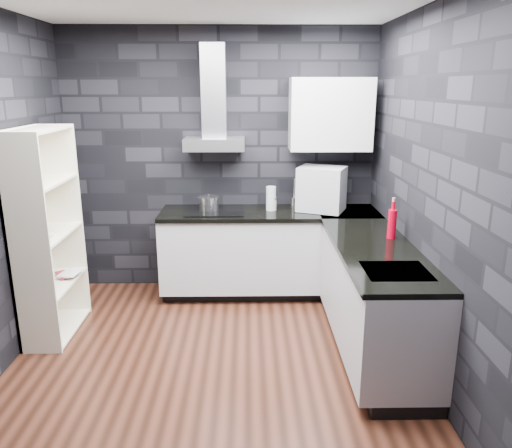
{
  "coord_description": "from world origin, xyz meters",
  "views": [
    {
      "loc": [
        0.28,
        -3.59,
        2.13
      ],
      "look_at": [
        0.35,
        0.45,
        1.0
      ],
      "focal_mm": 35.0,
      "sensor_mm": 36.0,
      "label": 1
    }
  ],
  "objects_px": {
    "appliance_garage": "(322,189)",
    "red_bottle": "(392,224)",
    "glass_vase": "(271,198)",
    "utensil_crock": "(295,203)",
    "pot": "(209,204)",
    "bookshelf": "(48,235)",
    "fruit_bowl": "(42,235)",
    "storage_jar": "(272,204)"
  },
  "relations": [
    {
      "from": "appliance_garage",
      "to": "red_bottle",
      "type": "distance_m",
      "value": 1.06
    },
    {
      "from": "glass_vase",
      "to": "utensil_crock",
      "type": "distance_m",
      "value": 0.26
    },
    {
      "from": "pot",
      "to": "red_bottle",
      "type": "bearing_deg",
      "value": -31.66
    },
    {
      "from": "pot",
      "to": "glass_vase",
      "type": "bearing_deg",
      "value": 0.16
    },
    {
      "from": "glass_vase",
      "to": "red_bottle",
      "type": "xyz_separation_m",
      "value": [
        0.96,
        -0.98,
        -0.0
      ]
    },
    {
      "from": "pot",
      "to": "bookshelf",
      "type": "distance_m",
      "value": 1.55
    },
    {
      "from": "bookshelf",
      "to": "appliance_garage",
      "type": "bearing_deg",
      "value": 32.53
    },
    {
      "from": "appliance_garage",
      "to": "bookshelf",
      "type": "relative_size",
      "value": 0.25
    },
    {
      "from": "utensil_crock",
      "to": "fruit_bowl",
      "type": "xyz_separation_m",
      "value": [
        -2.19,
        -1.0,
        -0.02
      ]
    },
    {
      "from": "storage_jar",
      "to": "pot",
      "type": "bearing_deg",
      "value": -179.33
    },
    {
      "from": "utensil_crock",
      "to": "fruit_bowl",
      "type": "height_order",
      "value": "utensil_crock"
    },
    {
      "from": "utensil_crock",
      "to": "red_bottle",
      "type": "relative_size",
      "value": 0.51
    },
    {
      "from": "appliance_garage",
      "to": "glass_vase",
      "type": "bearing_deg",
      "value": -160.19
    },
    {
      "from": "fruit_bowl",
      "to": "red_bottle",
      "type": "bearing_deg",
      "value": -0.28
    },
    {
      "from": "pot",
      "to": "red_bottle",
      "type": "relative_size",
      "value": 0.82
    },
    {
      "from": "appliance_garage",
      "to": "fruit_bowl",
      "type": "xyz_separation_m",
      "value": [
        -2.44,
        -0.94,
        -0.19
      ]
    },
    {
      "from": "pot",
      "to": "fruit_bowl",
      "type": "height_order",
      "value": "pot"
    },
    {
      "from": "pot",
      "to": "red_bottle",
      "type": "xyz_separation_m",
      "value": [
        1.59,
        -0.98,
        0.05
      ]
    },
    {
      "from": "bookshelf",
      "to": "fruit_bowl",
      "type": "relative_size",
      "value": 9.4
    },
    {
      "from": "glass_vase",
      "to": "red_bottle",
      "type": "bearing_deg",
      "value": -45.69
    },
    {
      "from": "pot",
      "to": "fruit_bowl",
      "type": "xyz_separation_m",
      "value": [
        -1.31,
        -0.96,
        -0.03
      ]
    },
    {
      "from": "glass_vase",
      "to": "bookshelf",
      "type": "bearing_deg",
      "value": -156.57
    },
    {
      "from": "utensil_crock",
      "to": "fruit_bowl",
      "type": "relative_size",
      "value": 0.65
    },
    {
      "from": "storage_jar",
      "to": "fruit_bowl",
      "type": "bearing_deg",
      "value": -153.45
    },
    {
      "from": "glass_vase",
      "to": "fruit_bowl",
      "type": "distance_m",
      "value": 2.17
    },
    {
      "from": "glass_vase",
      "to": "bookshelf",
      "type": "distance_m",
      "value": 2.11
    },
    {
      "from": "utensil_crock",
      "to": "storage_jar",
      "type": "bearing_deg",
      "value": -172.74
    },
    {
      "from": "pot",
      "to": "utensil_crock",
      "type": "relative_size",
      "value": 1.6
    },
    {
      "from": "utensil_crock",
      "to": "red_bottle",
      "type": "height_order",
      "value": "red_bottle"
    },
    {
      "from": "glass_vase",
      "to": "red_bottle",
      "type": "distance_m",
      "value": 1.37
    },
    {
      "from": "fruit_bowl",
      "to": "utensil_crock",
      "type": "bearing_deg",
      "value": 24.61
    },
    {
      "from": "fruit_bowl",
      "to": "storage_jar",
      "type": "bearing_deg",
      "value": 26.55
    },
    {
      "from": "appliance_garage",
      "to": "fruit_bowl",
      "type": "relative_size",
      "value": 2.3
    },
    {
      "from": "glass_vase",
      "to": "fruit_bowl",
      "type": "xyz_separation_m",
      "value": [
        -1.94,
        -0.97,
        -0.08
      ]
    },
    {
      "from": "storage_jar",
      "to": "bookshelf",
      "type": "relative_size",
      "value": 0.07
    },
    {
      "from": "utensil_crock",
      "to": "appliance_garage",
      "type": "xyz_separation_m",
      "value": [
        0.25,
        -0.06,
        0.16
      ]
    },
    {
      "from": "utensil_crock",
      "to": "red_bottle",
      "type": "distance_m",
      "value": 1.24
    },
    {
      "from": "pot",
      "to": "glass_vase",
      "type": "distance_m",
      "value": 0.63
    },
    {
      "from": "red_bottle",
      "to": "pot",
      "type": "bearing_deg",
      "value": 148.34
    },
    {
      "from": "utensil_crock",
      "to": "fruit_bowl",
      "type": "distance_m",
      "value": 2.41
    },
    {
      "from": "storage_jar",
      "to": "appliance_garage",
      "type": "height_order",
      "value": "appliance_garage"
    },
    {
      "from": "pot",
      "to": "bookshelf",
      "type": "xyz_separation_m",
      "value": [
        -1.31,
        -0.84,
        -0.07
      ]
    }
  ]
}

